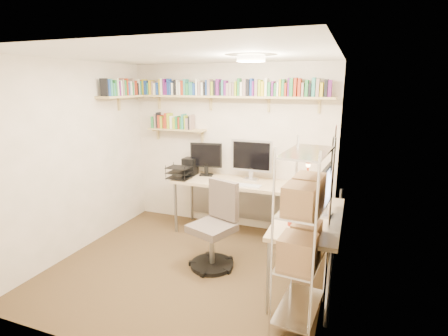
{
  "coord_description": "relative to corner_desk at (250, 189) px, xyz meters",
  "views": [
    {
      "loc": [
        1.79,
        -3.49,
        2.2
      ],
      "look_at": [
        0.26,
        0.55,
        1.16
      ],
      "focal_mm": 28.0,
      "sensor_mm": 36.0,
      "label": 1
    }
  ],
  "objects": [
    {
      "name": "ground",
      "position": [
        -0.5,
        -0.91,
        -0.81
      ],
      "size": [
        3.2,
        3.2,
        0.0
      ],
      "primitive_type": "plane",
      "color": "#46341E",
      "rests_on": "ground"
    },
    {
      "name": "room_shell",
      "position": [
        -0.5,
        -0.91,
        0.74
      ],
      "size": [
        3.24,
        3.04,
        2.52
      ],
      "color": "beige",
      "rests_on": "ground"
    },
    {
      "name": "wall_shelves",
      "position": [
        -0.92,
        0.38,
        1.22
      ],
      "size": [
        3.12,
        1.09,
        0.8
      ],
      "color": "#D6BF78",
      "rests_on": "ground"
    },
    {
      "name": "corner_desk",
      "position": [
        0.0,
        0.0,
        0.0
      ],
      "size": [
        2.51,
        2.08,
        1.42
      ],
      "color": "#DCB48F",
      "rests_on": "ground"
    },
    {
      "name": "office_chair",
      "position": [
        -0.22,
        -0.73,
        -0.36
      ],
      "size": [
        0.6,
        0.61,
        1.06
      ],
      "rotation": [
        0.0,
        0.0,
        -0.35
      ],
      "color": "black",
      "rests_on": "ground"
    },
    {
      "name": "wire_rack",
      "position": [
        0.92,
        -1.42,
        0.17
      ],
      "size": [
        0.43,
        0.78,
        1.72
      ],
      "rotation": [
        0.0,
        0.0,
        -0.09
      ],
      "color": "silver",
      "rests_on": "ground"
    }
  ]
}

